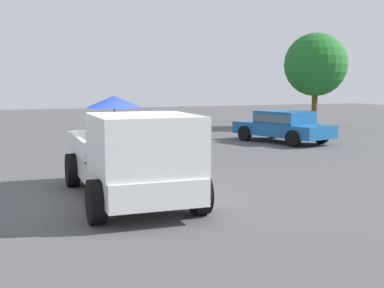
{
  "coord_description": "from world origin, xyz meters",
  "views": [
    {
      "loc": [
        10.43,
        -2.85,
        2.48
      ],
      "look_at": [
        -0.16,
        1.56,
        1.1
      ],
      "focal_mm": 47.28,
      "sensor_mm": 36.0,
      "label": 1
    }
  ],
  "objects": [
    {
      "name": "ground_plane",
      "position": [
        0.0,
        0.0,
        0.0
      ],
      "size": [
        80.0,
        80.0,
        0.0
      ],
      "primitive_type": "plane",
      "color": "#4C4C4F"
    },
    {
      "name": "pickup_truck_main",
      "position": [
        0.41,
        -0.02,
        0.97
      ],
      "size": [
        5.13,
        2.43,
        2.19
      ],
      "rotation": [
        0.0,
        0.0,
        -0.05
      ],
      "color": "black",
      "rests_on": "ground"
    },
    {
      "name": "parked_sedan_near",
      "position": [
        -7.66,
        8.84,
        0.74
      ],
      "size": [
        4.61,
        2.84,
        1.33
      ],
      "rotation": [
        0.0,
        0.0,
        3.41
      ],
      "color": "black",
      "rests_on": "ground"
    },
    {
      "name": "tree_by_lot",
      "position": [
        -12.97,
        14.29,
        3.49
      ],
      "size": [
        3.48,
        3.48,
        5.24
      ],
      "color": "brown",
      "rests_on": "ground"
    }
  ]
}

